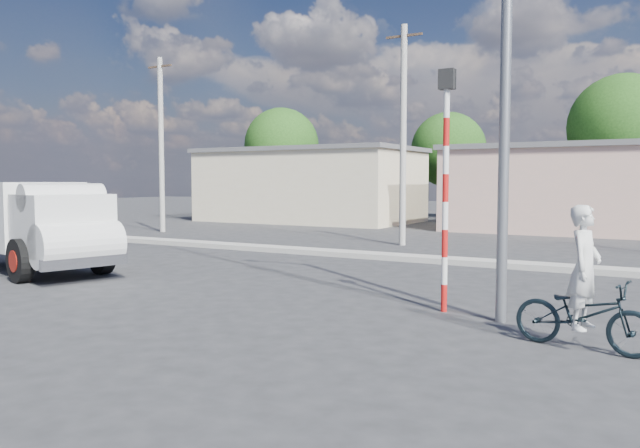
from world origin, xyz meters
The scene contains 10 objects.
ground_plane centered at (0.00, 0.00, 0.00)m, with size 120.00×120.00×0.00m, color #29292C.
median centered at (0.00, 8.00, 0.08)m, with size 40.00×0.80×0.16m, color #99968E.
truck centered at (-7.56, 0.96, 1.30)m, with size 6.00×3.45×2.34m.
bicycle centered at (5.74, 0.01, 0.51)m, with size 0.67×1.93×1.01m, color black.
cyclist centered at (5.74, 0.01, 0.87)m, with size 0.64×0.42×1.75m, color silver.
traffic_pole centered at (3.20, 1.50, 2.59)m, with size 0.28×0.18×4.36m.
streetlight centered at (4.14, 1.20, 4.96)m, with size 2.34×0.22×9.00m.
building_row centered at (1.10, 22.00, 2.13)m, with size 37.80×7.30×4.44m.
tree_row centered at (-2.27, 28.62, 4.83)m, with size 34.13×7.32×8.10m.
utility_poles centered at (3.25, 12.00, 4.07)m, with size 35.40×0.24×8.00m.
Camera 1 is at (6.88, -9.33, 2.39)m, focal length 35.00 mm.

